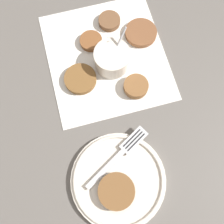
# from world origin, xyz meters

# --- Properties ---
(ground_plane) EXTENTS (4.00, 4.00, 0.00)m
(ground_plane) POSITION_xyz_m (0.00, 0.00, 0.00)
(ground_plane) COLOR #605B56
(napkin) EXTENTS (0.35, 0.32, 0.00)m
(napkin) POSITION_xyz_m (0.01, 0.03, 0.00)
(napkin) COLOR white
(napkin) RESTS_ON ground_plane
(sauce_bowl) EXTENTS (0.10, 0.10, 0.09)m
(sauce_bowl) POSITION_xyz_m (-0.01, 0.02, 0.03)
(sauce_bowl) COLOR silver
(sauce_bowl) RESTS_ON napkin
(fritter_0) EXTENTS (0.06, 0.06, 0.02)m
(fritter_0) POSITION_xyz_m (-0.09, -0.03, 0.01)
(fritter_0) COLOR brown
(fritter_0) RESTS_ON napkin
(fritter_1) EXTENTS (0.09, 0.09, 0.01)m
(fritter_1) POSITION_xyz_m (0.06, -0.08, 0.01)
(fritter_1) COLOR brown
(fritter_1) RESTS_ON napkin
(fritter_2) EXTENTS (0.06, 0.06, 0.01)m
(fritter_2) POSITION_xyz_m (0.06, 0.06, 0.01)
(fritter_2) COLOR brown
(fritter_2) RESTS_ON napkin
(fritter_3) EXTENTS (0.08, 0.08, 0.01)m
(fritter_3) POSITION_xyz_m (-0.04, 0.11, 0.01)
(fritter_3) COLOR brown
(fritter_3) RESTS_ON napkin
(fritter_4) EXTENTS (0.06, 0.06, 0.02)m
(fritter_4) POSITION_xyz_m (0.11, 0.00, 0.01)
(fritter_4) COLOR brown
(fritter_4) RESTS_ON napkin
(serving_plate) EXTENTS (0.22, 0.22, 0.02)m
(serving_plate) POSITION_xyz_m (-0.31, 0.07, 0.01)
(serving_plate) COLOR silver
(serving_plate) RESTS_ON ground_plane
(fritter_on_plate) EXTENTS (0.08, 0.08, 0.01)m
(fritter_on_plate) POSITION_xyz_m (-0.33, 0.08, 0.03)
(fritter_on_plate) COLOR brown
(fritter_on_plate) RESTS_ON serving_plate
(fork) EXTENTS (0.12, 0.17, 0.00)m
(fork) POSITION_xyz_m (-0.25, 0.04, 0.02)
(fork) COLOR silver
(fork) RESTS_ON serving_plate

